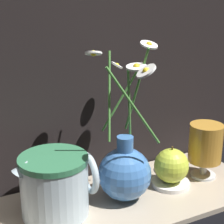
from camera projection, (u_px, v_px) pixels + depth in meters
The scene contains 7 objects.
ground_plane at pixel (107, 207), 0.82m from camera, with size 6.00×6.00×0.00m, color black.
shelf at pixel (107, 205), 0.82m from camera, with size 0.74×0.26×0.01m.
vase_with_flowers at pixel (124, 169), 0.82m from camera, with size 0.17×0.23×0.34m.
ceramic_pitcher at pixel (55, 183), 0.76m from camera, with size 0.17×0.14×0.14m.
tea_glass at pixel (206, 145), 0.91m from camera, with size 0.08×0.08×0.14m.
saucer_plate at pixel (170, 183), 0.89m from camera, with size 0.09×0.09×0.01m.
orange_fruit at pixel (171, 166), 0.88m from camera, with size 0.08×0.08×0.09m.
Camera 1 is at (-0.32, -0.64, 0.46)m, focal length 60.00 mm.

